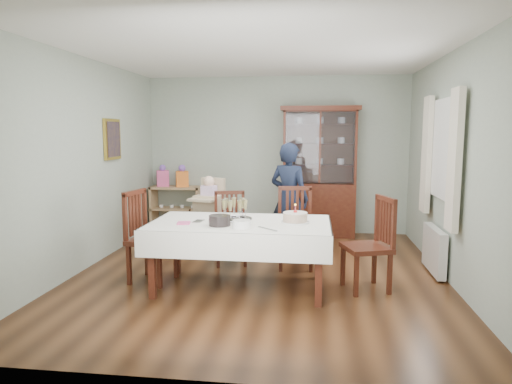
% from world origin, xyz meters
% --- Properties ---
extents(floor, '(5.00, 5.00, 0.00)m').
position_xyz_m(floor, '(0.00, 0.00, 0.00)').
color(floor, '#593319').
rests_on(floor, ground).
extents(room_shell, '(5.00, 5.00, 5.00)m').
position_xyz_m(room_shell, '(0.00, 0.53, 1.70)').
color(room_shell, '#9EAA99').
rests_on(room_shell, floor).
extents(dining_table, '(2.00, 1.15, 0.76)m').
position_xyz_m(dining_table, '(-0.15, -0.54, 0.38)').
color(dining_table, '#4D2413').
rests_on(dining_table, floor).
extents(china_cabinet, '(1.30, 0.48, 2.18)m').
position_xyz_m(china_cabinet, '(0.75, 2.26, 1.12)').
color(china_cabinet, '#4D2413').
rests_on(china_cabinet, floor).
extents(sideboard, '(0.90, 0.38, 0.80)m').
position_xyz_m(sideboard, '(-1.75, 2.28, 0.40)').
color(sideboard, tan).
rests_on(sideboard, floor).
extents(picture_frame, '(0.04, 0.48, 0.58)m').
position_xyz_m(picture_frame, '(-2.22, 0.80, 1.65)').
color(picture_frame, gold).
rests_on(picture_frame, room_shell).
extents(window, '(0.04, 1.02, 1.22)m').
position_xyz_m(window, '(2.22, 0.30, 1.55)').
color(window, white).
rests_on(window, room_shell).
extents(curtain_left, '(0.07, 0.30, 1.55)m').
position_xyz_m(curtain_left, '(2.16, -0.32, 1.45)').
color(curtain_left, silver).
rests_on(curtain_left, room_shell).
extents(curtain_right, '(0.07, 0.30, 1.55)m').
position_xyz_m(curtain_right, '(2.16, 0.92, 1.45)').
color(curtain_right, silver).
rests_on(curtain_right, room_shell).
extents(radiator, '(0.10, 0.80, 0.55)m').
position_xyz_m(radiator, '(2.16, 0.30, 0.30)').
color(radiator, white).
rests_on(radiator, floor).
extents(chair_far_left, '(0.52, 0.52, 0.96)m').
position_xyz_m(chair_far_left, '(-0.44, 0.41, 0.28)').
color(chair_far_left, '#4D2413').
rests_on(chair_far_left, floor).
extents(chair_far_right, '(0.50, 0.50, 1.04)m').
position_xyz_m(chair_far_right, '(0.43, 0.36, 0.31)').
color(chair_far_right, '#4D2413').
rests_on(chair_far_right, floor).
extents(chair_end_left, '(0.56, 0.56, 1.07)m').
position_xyz_m(chair_end_left, '(-1.23, -0.43, 0.32)').
color(chair_end_left, '#4D2413').
rests_on(chair_end_left, floor).
extents(chair_end_right, '(0.59, 0.59, 1.05)m').
position_xyz_m(chair_end_right, '(1.27, -0.41, 0.31)').
color(chair_end_right, '#4D2413').
rests_on(chair_end_right, floor).
extents(woman, '(0.69, 0.60, 1.61)m').
position_xyz_m(woman, '(0.31, 1.00, 0.80)').
color(woman, black).
rests_on(woman, floor).
extents(high_chair, '(0.61, 0.61, 1.12)m').
position_xyz_m(high_chair, '(-0.84, 0.94, 0.44)').
color(high_chair, black).
rests_on(high_chair, floor).
extents(champagne_tray, '(0.40, 0.40, 0.24)m').
position_xyz_m(champagne_tray, '(-0.23, -0.44, 0.83)').
color(champagne_tray, silver).
rests_on(champagne_tray, dining_table).
extents(birthday_cake, '(0.31, 0.31, 0.21)m').
position_xyz_m(birthday_cake, '(0.46, -0.50, 0.82)').
color(birthday_cake, white).
rests_on(birthday_cake, dining_table).
extents(plate_stack_dark, '(0.25, 0.25, 0.11)m').
position_xyz_m(plate_stack_dark, '(-0.34, -0.75, 0.82)').
color(plate_stack_dark, black).
rests_on(plate_stack_dark, dining_table).
extents(plate_stack_white, '(0.20, 0.20, 0.08)m').
position_xyz_m(plate_stack_white, '(-0.08, -0.85, 0.80)').
color(plate_stack_white, white).
rests_on(plate_stack_white, dining_table).
extents(napkin_stack, '(0.15, 0.15, 0.02)m').
position_xyz_m(napkin_stack, '(-0.75, -0.71, 0.77)').
color(napkin_stack, '#E3538F').
rests_on(napkin_stack, dining_table).
extents(cutlery, '(0.14, 0.18, 0.01)m').
position_xyz_m(cutlery, '(-0.65, -0.57, 0.77)').
color(cutlery, silver).
rests_on(cutlery, dining_table).
extents(cake_knife, '(0.23, 0.22, 0.01)m').
position_xyz_m(cake_knife, '(0.19, -0.89, 0.77)').
color(cake_knife, silver).
rests_on(cake_knife, dining_table).
extents(gift_bag_pink, '(0.24, 0.20, 0.38)m').
position_xyz_m(gift_bag_pink, '(-1.98, 2.26, 0.97)').
color(gift_bag_pink, '#E3538F').
rests_on(gift_bag_pink, sideboard).
extents(gift_bag_orange, '(0.25, 0.21, 0.39)m').
position_xyz_m(gift_bag_orange, '(-1.63, 2.26, 0.97)').
color(gift_bag_orange, orange).
rests_on(gift_bag_orange, sideboard).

